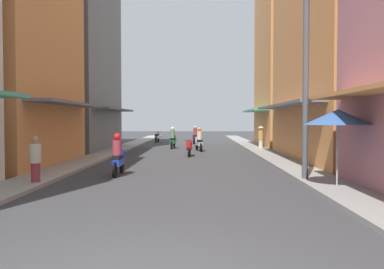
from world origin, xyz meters
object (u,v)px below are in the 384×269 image
(motorbike_white, at_px, (157,137))
(motorbike_green, at_px, (173,139))
(motorbike_blue, at_px, (118,157))
(utility_pole, at_px, (306,72))
(motorbike_silver, at_px, (199,141))
(pedestrian_midway, at_px, (261,136))
(vendor_umbrella, at_px, (338,117))
(pedestrian_crossing, at_px, (35,161))
(motorbike_maroon, at_px, (196,136))
(motorbike_red, at_px, (189,147))

(motorbike_white, relative_size, motorbike_green, 1.00)
(motorbike_blue, relative_size, utility_pole, 0.25)
(motorbike_white, distance_m, motorbike_silver, 11.36)
(motorbike_blue, xyz_separation_m, pedestrian_midway, (7.27, 13.10, 0.24))
(vendor_umbrella, bearing_deg, motorbike_silver, 105.12)
(motorbike_green, relative_size, motorbike_blue, 1.00)
(pedestrian_crossing, xyz_separation_m, utility_pole, (8.66, 0.92, 2.86))
(motorbike_white, xyz_separation_m, motorbike_maroon, (3.58, -2.33, 0.20))
(motorbike_red, relative_size, utility_pole, 0.25)
(pedestrian_crossing, bearing_deg, motorbike_green, 79.17)
(motorbike_white, bearing_deg, motorbike_blue, -87.74)
(motorbike_green, bearing_deg, utility_pole, -71.09)
(motorbike_white, height_order, pedestrian_crossing, pedestrian_crossing)
(motorbike_silver, xyz_separation_m, utility_pole, (3.55, -13.34, 2.94))
(motorbike_silver, distance_m, pedestrian_midway, 4.46)
(motorbike_red, distance_m, motorbike_maroon, 12.19)
(motorbike_silver, distance_m, pedestrian_crossing, 15.15)
(motorbike_white, distance_m, utility_pole, 25.33)
(vendor_umbrella, bearing_deg, motorbike_blue, 156.18)
(motorbike_white, height_order, motorbike_blue, motorbike_blue)
(motorbike_blue, height_order, motorbike_red, motorbike_blue)
(motorbike_red, bearing_deg, motorbike_white, 102.94)
(motorbike_green, relative_size, motorbike_silver, 1.01)
(motorbike_maroon, bearing_deg, motorbike_white, 147.00)
(motorbike_red, height_order, motorbike_maroon, motorbike_maroon)
(motorbike_maroon, bearing_deg, motorbike_blue, -97.58)
(pedestrian_midway, bearing_deg, motorbike_red, -133.72)
(motorbike_white, relative_size, utility_pole, 0.25)
(utility_pole, bearing_deg, pedestrian_crossing, -173.91)
(motorbike_green, relative_size, pedestrian_midway, 1.08)
(motorbike_green, xyz_separation_m, motorbike_blue, (-1.09, -14.44, 0.00))
(motorbike_white, distance_m, vendor_umbrella, 26.91)
(motorbike_red, height_order, pedestrian_midway, pedestrian_midway)
(motorbike_blue, bearing_deg, motorbike_white, 92.26)
(motorbike_red, distance_m, pedestrian_crossing, 11.39)
(vendor_umbrella, bearing_deg, pedestrian_crossing, 175.47)
(motorbike_green, distance_m, motorbike_maroon, 6.01)
(vendor_umbrella, bearing_deg, motorbike_red, 112.40)
(pedestrian_crossing, bearing_deg, motorbike_blue, 48.22)
(motorbike_white, relative_size, motorbike_maroon, 1.01)
(pedestrian_crossing, xyz_separation_m, vendor_umbrella, (9.17, -0.73, 1.37))
(motorbike_green, bearing_deg, vendor_umbrella, -71.27)
(motorbike_green, relative_size, vendor_umbrella, 0.76)
(motorbike_red, distance_m, vendor_umbrella, 12.18)
(motorbike_silver, height_order, utility_pole, utility_pole)
(motorbike_blue, bearing_deg, motorbike_red, 73.13)
(motorbike_silver, bearing_deg, utility_pole, -75.11)
(motorbike_green, distance_m, motorbike_silver, 3.19)
(motorbike_maroon, bearing_deg, vendor_umbrella, -79.45)
(motorbike_blue, height_order, pedestrian_crossing, motorbike_blue)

